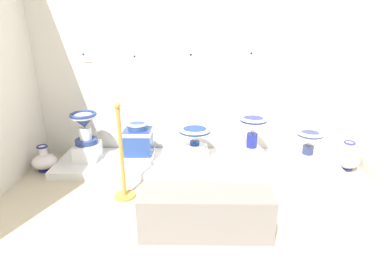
# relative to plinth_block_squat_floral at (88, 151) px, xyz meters

# --- Properties ---
(ground_plane) EXTENTS (6.17, 5.59, 0.02)m
(ground_plane) POSITION_rel_plinth_block_squat_floral_xyz_m (1.39, -1.61, -0.21)
(ground_plane) COLOR beige
(wall_back) EXTENTS (4.37, 0.06, 3.11)m
(wall_back) POSITION_rel_plinth_block_squat_floral_xyz_m (1.39, 0.42, 1.35)
(wall_back) COLOR silver
(wall_back) RESTS_ON ground_plane
(display_platform) EXTENTS (3.51, 0.78, 0.10)m
(display_platform) POSITION_rel_plinth_block_squat_floral_xyz_m (1.39, -0.02, -0.15)
(display_platform) COLOR white
(display_platform) RESTS_ON ground_plane
(plinth_block_squat_floral) EXTENTS (0.28, 0.34, 0.21)m
(plinth_block_squat_floral) POSITION_rel_plinth_block_squat_floral_xyz_m (0.00, 0.00, 0.00)
(plinth_block_squat_floral) COLOR white
(plinth_block_squat_floral) RESTS_ON display_platform
(antique_toilet_squat_floral) EXTENTS (0.32, 0.32, 0.40)m
(antique_toilet_squat_floral) POSITION_rel_plinth_block_squat_floral_xyz_m (-0.00, -0.00, 0.37)
(antique_toilet_squat_floral) COLOR navy
(antique_toilet_squat_floral) RESTS_ON plinth_block_squat_floral
(plinth_block_rightmost) EXTENTS (0.35, 0.38, 0.07)m
(plinth_block_rightmost) POSITION_rel_plinth_block_squat_floral_xyz_m (0.66, 0.02, -0.07)
(plinth_block_rightmost) COLOR white
(plinth_block_rightmost) RESTS_ON display_platform
(antique_toilet_rightmost) EXTENTS (0.34, 0.30, 0.42)m
(antique_toilet_rightmost) POSITION_rel_plinth_block_squat_floral_xyz_m (0.66, 0.02, 0.18)
(antique_toilet_rightmost) COLOR #294996
(antique_toilet_rightmost) RESTS_ON plinth_block_rightmost
(plinth_block_tall_cobalt) EXTENTS (0.33, 0.31, 0.16)m
(plinth_block_tall_cobalt) POSITION_rel_plinth_block_squat_floral_xyz_m (1.37, -0.00, -0.03)
(plinth_block_tall_cobalt) COLOR white
(plinth_block_tall_cobalt) RESTS_ON display_platform
(antique_toilet_tall_cobalt) EXTENTS (0.42, 0.42, 0.28)m
(antique_toilet_tall_cobalt) POSITION_rel_plinth_block_squat_floral_xyz_m (1.37, -0.00, 0.24)
(antique_toilet_tall_cobalt) COLOR white
(antique_toilet_tall_cobalt) RESTS_ON plinth_block_tall_cobalt
(plinth_block_pale_glazed) EXTENTS (0.33, 0.31, 0.11)m
(plinth_block_pale_glazed) POSITION_rel_plinth_block_squat_floral_xyz_m (2.08, -0.02, -0.05)
(plinth_block_pale_glazed) COLOR white
(plinth_block_pale_glazed) RESTS_ON display_platform
(antique_toilet_pale_glazed) EXTENTS (0.35, 0.35, 0.47)m
(antique_toilet_pale_glazed) POSITION_rel_plinth_block_squat_floral_xyz_m (2.08, -0.02, 0.33)
(antique_toilet_pale_glazed) COLOR white
(antique_toilet_pale_glazed) RESTS_ON plinth_block_pale_glazed
(plinth_block_central_ornate) EXTENTS (0.31, 0.36, 0.07)m
(plinth_block_central_ornate) POSITION_rel_plinth_block_squat_floral_xyz_m (2.77, -0.06, -0.07)
(plinth_block_central_ornate) COLOR white
(plinth_block_central_ornate) RESTS_ON display_platform
(antique_toilet_central_ornate) EXTENTS (0.32, 0.32, 0.34)m
(antique_toilet_central_ornate) POSITION_rel_plinth_block_squat_floral_xyz_m (2.77, -0.06, 0.20)
(antique_toilet_central_ornate) COLOR white
(antique_toilet_central_ornate) RESTS_ON plinth_block_central_ornate
(info_placard_first) EXTENTS (0.12, 0.01, 0.12)m
(info_placard_first) POSITION_rel_plinth_block_squat_floral_xyz_m (-0.01, 0.38, 1.13)
(info_placard_first) COLOR white
(info_placard_second) EXTENTS (0.13, 0.01, 0.14)m
(info_placard_second) POSITION_rel_plinth_block_squat_floral_xyz_m (0.64, 0.38, 1.10)
(info_placard_second) COLOR white
(info_placard_third) EXTENTS (0.13, 0.01, 0.15)m
(info_placard_third) POSITION_rel_plinth_block_squat_floral_xyz_m (1.35, 0.38, 1.12)
(info_placard_third) COLOR white
(info_placard_fourth) EXTENTS (0.12, 0.01, 0.16)m
(info_placard_fourth) POSITION_rel_plinth_block_squat_floral_xyz_m (2.11, 0.38, 1.14)
(info_placard_fourth) COLOR white
(decorative_vase_spare) EXTENTS (0.30, 0.30, 0.33)m
(decorative_vase_spare) POSITION_rel_plinth_block_squat_floral_xyz_m (-0.50, -0.14, -0.07)
(decorative_vase_spare) COLOR navy
(decorative_vase_spare) RESTS_ON ground_plane
(decorative_vase_companion) EXTENTS (0.31, 0.31, 0.37)m
(decorative_vase_companion) POSITION_rel_plinth_block_squat_floral_xyz_m (3.27, -0.06, -0.06)
(decorative_vase_companion) COLOR #313897
(decorative_vase_companion) RESTS_ON ground_plane
(stanchion_post_near_left) EXTENTS (0.22, 0.22, 1.03)m
(stanchion_post_near_left) POSITION_rel_plinth_block_squat_floral_xyz_m (0.63, -0.74, 0.15)
(stanchion_post_near_left) COLOR gold
(stanchion_post_near_left) RESTS_ON ground_plane
(museum_bench) EXTENTS (1.13, 0.36, 0.40)m
(museum_bench) POSITION_rel_plinth_block_squat_floral_xyz_m (1.47, -1.31, -0.00)
(museum_bench) COLOR gray
(museum_bench) RESTS_ON ground_plane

